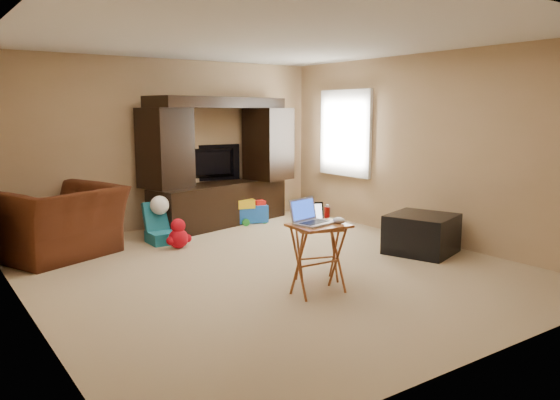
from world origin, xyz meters
TOP-DOWN VIEW (x-y plane):
  - floor at (0.00, 0.00)m, footprint 5.50×5.50m
  - ceiling at (0.00, 0.00)m, footprint 5.50×5.50m
  - wall_back at (0.00, 2.75)m, footprint 5.00×0.00m
  - wall_front at (0.00, -2.75)m, footprint 5.00×0.00m
  - wall_left at (-2.50, 0.00)m, footprint 0.00×5.50m
  - wall_right at (2.50, 0.00)m, footprint 0.00×5.50m
  - window_pane at (2.48, 1.55)m, footprint 0.00×1.20m
  - window_frame at (2.46, 1.55)m, footprint 0.06×1.14m
  - entertainment_center at (0.71, 2.42)m, footprint 2.45×1.19m
  - television at (0.71, 2.66)m, footprint 1.00×0.22m
  - recliner at (-1.82, 1.83)m, footprint 1.65×1.56m
  - child_rocker at (-0.50, 1.79)m, footprint 0.41×0.47m
  - plush_toy at (-0.47, 1.41)m, footprint 0.35×0.29m
  - push_toy at (1.12, 2.24)m, footprint 0.61×0.51m
  - ottoman at (1.92, -0.52)m, footprint 0.95×0.95m
  - tray_table_left at (-0.10, -0.99)m, footprint 0.54×0.44m
  - tray_table_right at (0.13, -0.68)m, footprint 0.53×0.47m
  - laptop_left at (-0.13, -0.96)m, footprint 0.41×0.37m
  - laptop_right at (0.09, -0.66)m, footprint 0.37×0.34m
  - mouse_left at (0.09, -1.06)m, footprint 0.11×0.15m
  - mouse_right at (0.26, -0.80)m, footprint 0.10×0.13m
  - water_bottle at (0.32, -0.60)m, footprint 0.06×0.06m

SIDE VIEW (x-z plane):
  - floor at x=0.00m, z-range 0.00..0.00m
  - plush_toy at x=-0.47m, z-range 0.00..0.39m
  - push_toy at x=1.12m, z-range 0.00..0.40m
  - ottoman at x=1.92m, z-range 0.00..0.48m
  - child_rocker at x=-0.50m, z-range 0.00..0.55m
  - tray_table_right at x=0.13m, z-range 0.00..0.57m
  - tray_table_left at x=-0.10m, z-range 0.00..0.68m
  - recliner at x=-1.82m, z-range 0.00..0.85m
  - mouse_right at x=0.26m, z-range 0.57..0.62m
  - water_bottle at x=0.32m, z-range 0.57..0.75m
  - laptop_right at x=0.09m, z-range 0.57..0.81m
  - mouse_left at x=0.09m, z-range 0.68..0.74m
  - laptop_left at x=-0.13m, z-range 0.68..0.92m
  - television at x=0.71m, z-range 0.65..1.22m
  - entertainment_center at x=0.71m, z-range 0.00..1.95m
  - wall_back at x=0.00m, z-range -1.25..3.75m
  - wall_front at x=0.00m, z-range -1.25..3.75m
  - wall_left at x=-2.50m, z-range -1.50..4.00m
  - wall_right at x=2.50m, z-range -1.50..4.00m
  - window_pane at x=2.48m, z-range 0.80..2.00m
  - window_frame at x=2.46m, z-range 0.73..2.07m
  - ceiling at x=0.00m, z-range 2.50..2.50m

